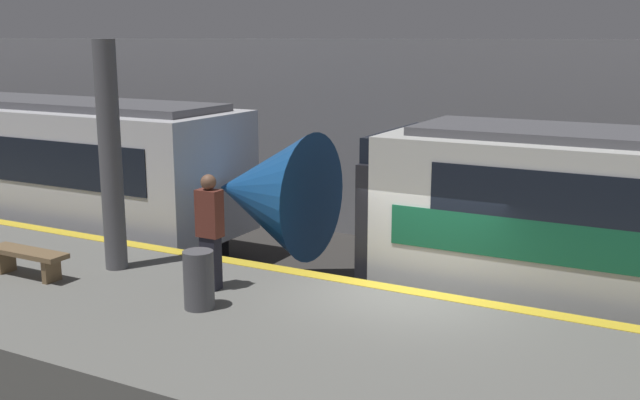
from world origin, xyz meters
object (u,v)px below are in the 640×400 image
object	(u,v)px
support_pillar_near	(110,157)
platform_bench	(28,257)
person_waiting	(210,229)
trash_bin	(199,280)

from	to	relation	value
support_pillar_near	platform_bench	distance (m)	2.09
support_pillar_near	platform_bench	bearing A→B (deg)	-131.61
person_waiting	trash_bin	xyz separation A→B (m)	(0.35, -0.76, -0.54)
support_pillar_near	trash_bin	xyz separation A→B (m)	(2.40, -0.88, -1.47)
support_pillar_near	person_waiting	xyz separation A→B (m)	(2.06, -0.11, -0.93)
support_pillar_near	trash_bin	bearing A→B (deg)	-20.03
support_pillar_near	platform_bench	world-z (taller)	support_pillar_near
support_pillar_near	trash_bin	distance (m)	2.95
support_pillar_near	person_waiting	size ratio (longest dim) A/B	2.10
person_waiting	trash_bin	world-z (taller)	person_waiting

